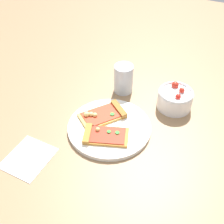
{
  "coord_description": "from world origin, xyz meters",
  "views": [
    {
      "loc": [
        -0.58,
        -0.27,
        0.68
      ],
      "look_at": [
        0.06,
        0.01,
        0.03
      ],
      "focal_mm": 46.87,
      "sensor_mm": 36.0,
      "label": 1
    }
  ],
  "objects_px": {
    "pizza_slice_far": "(104,114)",
    "salad_bowl": "(175,99)",
    "plate": "(108,127)",
    "pizza_slice_near": "(103,135)",
    "soda_glass": "(123,80)",
    "paper_napkin": "(28,158)"
  },
  "relations": [
    {
      "from": "plate",
      "to": "paper_napkin",
      "type": "height_order",
      "value": "plate"
    },
    {
      "from": "salad_bowl",
      "to": "pizza_slice_near",
      "type": "bearing_deg",
      "value": 146.66
    },
    {
      "from": "pizza_slice_far",
      "to": "soda_glass",
      "type": "height_order",
      "value": "soda_glass"
    },
    {
      "from": "plate",
      "to": "pizza_slice_near",
      "type": "xyz_separation_m",
      "value": [
        -0.05,
        -0.01,
        0.01
      ]
    },
    {
      "from": "plate",
      "to": "soda_glass",
      "type": "distance_m",
      "value": 0.21
    },
    {
      "from": "plate",
      "to": "pizza_slice_far",
      "type": "relative_size",
      "value": 1.63
    },
    {
      "from": "pizza_slice_far",
      "to": "salad_bowl",
      "type": "height_order",
      "value": "salad_bowl"
    },
    {
      "from": "paper_napkin",
      "to": "salad_bowl",
      "type": "bearing_deg",
      "value": -39.5
    },
    {
      "from": "soda_glass",
      "to": "pizza_slice_far",
      "type": "bearing_deg",
      "value": 179.83
    },
    {
      "from": "pizza_slice_far",
      "to": "salad_bowl",
      "type": "relative_size",
      "value": 1.37
    },
    {
      "from": "pizza_slice_near",
      "to": "soda_glass",
      "type": "distance_m",
      "value": 0.26
    },
    {
      "from": "salad_bowl",
      "to": "paper_napkin",
      "type": "height_order",
      "value": "salad_bowl"
    },
    {
      "from": "plate",
      "to": "paper_napkin",
      "type": "bearing_deg",
      "value": 141.56
    },
    {
      "from": "soda_glass",
      "to": "paper_napkin",
      "type": "distance_m",
      "value": 0.43
    },
    {
      "from": "plate",
      "to": "paper_napkin",
      "type": "relative_size",
      "value": 1.95
    },
    {
      "from": "pizza_slice_far",
      "to": "salad_bowl",
      "type": "xyz_separation_m",
      "value": [
        0.16,
        -0.2,
        0.01
      ]
    },
    {
      "from": "plate",
      "to": "salad_bowl",
      "type": "bearing_deg",
      "value": -40.61
    },
    {
      "from": "plate",
      "to": "paper_napkin",
      "type": "xyz_separation_m",
      "value": [
        -0.2,
        0.16,
        -0.01
      ]
    },
    {
      "from": "soda_glass",
      "to": "paper_napkin",
      "type": "relative_size",
      "value": 0.78
    },
    {
      "from": "plate",
      "to": "pizza_slice_near",
      "type": "distance_m",
      "value": 0.05
    },
    {
      "from": "soda_glass",
      "to": "salad_bowl",
      "type": "bearing_deg",
      "value": -93.2
    },
    {
      "from": "plate",
      "to": "soda_glass",
      "type": "bearing_deg",
      "value": 8.76
    }
  ]
}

